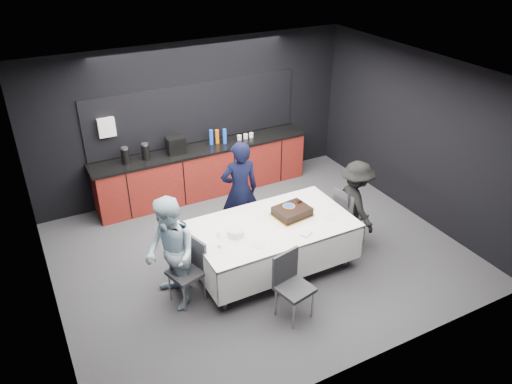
% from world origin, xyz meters
% --- Properties ---
extents(ground, '(6.00, 6.00, 0.00)m').
position_xyz_m(ground, '(0.00, 0.00, 0.00)').
color(ground, '#3D3D41').
rests_on(ground, ground).
extents(room_shell, '(6.04, 5.04, 2.82)m').
position_xyz_m(room_shell, '(0.00, 0.00, 1.86)').
color(room_shell, white).
rests_on(room_shell, ground).
extents(kitchenette, '(4.10, 0.64, 2.05)m').
position_xyz_m(kitchenette, '(-0.02, 2.22, 0.54)').
color(kitchenette, maroon).
rests_on(kitchenette, ground).
extents(party_table, '(2.32, 1.32, 0.78)m').
position_xyz_m(party_table, '(0.00, -0.40, 0.64)').
color(party_table, '#99999E').
rests_on(party_table, ground).
extents(cake_assembly, '(0.58, 0.50, 0.17)m').
position_xyz_m(cake_assembly, '(0.37, -0.34, 0.85)').
color(cake_assembly, gold).
rests_on(cake_assembly, party_table).
extents(plate_stack, '(0.23, 0.23, 0.10)m').
position_xyz_m(plate_stack, '(-0.59, -0.43, 0.83)').
color(plate_stack, white).
rests_on(plate_stack, party_table).
extents(loose_plate_near, '(0.21, 0.21, 0.01)m').
position_xyz_m(loose_plate_near, '(-0.42, -0.75, 0.78)').
color(loose_plate_near, white).
rests_on(loose_plate_near, party_table).
extents(loose_plate_right_a, '(0.18, 0.18, 0.01)m').
position_xyz_m(loose_plate_right_a, '(0.73, -0.27, 0.78)').
color(loose_plate_right_a, white).
rests_on(loose_plate_right_a, party_table).
extents(loose_plate_right_b, '(0.21, 0.21, 0.01)m').
position_xyz_m(loose_plate_right_b, '(0.85, -0.63, 0.78)').
color(loose_plate_right_b, white).
rests_on(loose_plate_right_b, party_table).
extents(loose_plate_far, '(0.21, 0.21, 0.01)m').
position_xyz_m(loose_plate_far, '(-0.02, -0.12, 0.78)').
color(loose_plate_far, white).
rests_on(loose_plate_far, party_table).
extents(fork_pile, '(0.20, 0.17, 0.03)m').
position_xyz_m(fork_pile, '(0.28, -0.86, 0.79)').
color(fork_pile, white).
rests_on(fork_pile, party_table).
extents(champagne_flute, '(0.06, 0.06, 0.22)m').
position_xyz_m(champagne_flute, '(-0.91, -0.58, 0.94)').
color(champagne_flute, white).
rests_on(champagne_flute, party_table).
extents(chair_left, '(0.52, 0.52, 0.92)m').
position_xyz_m(chair_left, '(-1.29, -0.46, 0.53)').
color(chair_left, '#2B2B2F').
rests_on(chair_left, ground).
extents(chair_right, '(0.49, 0.49, 0.92)m').
position_xyz_m(chair_right, '(1.41, -0.33, 0.53)').
color(chair_right, '#2B2B2F').
rests_on(chair_right, ground).
extents(chair_near, '(0.50, 0.50, 0.92)m').
position_xyz_m(chair_near, '(-0.26, -1.36, 0.53)').
color(chair_near, '#2B2B2F').
rests_on(chair_near, ground).
extents(person_center, '(0.66, 0.48, 1.67)m').
position_xyz_m(person_center, '(-0.03, 0.60, 0.84)').
color(person_center, black).
rests_on(person_center, ground).
extents(person_left, '(0.68, 0.84, 1.61)m').
position_xyz_m(person_left, '(-1.55, -0.46, 0.81)').
color(person_left, silver).
rests_on(person_left, ground).
extents(person_right, '(0.63, 0.97, 1.42)m').
position_xyz_m(person_right, '(1.47, -0.42, 0.71)').
color(person_right, black).
rests_on(person_right, ground).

